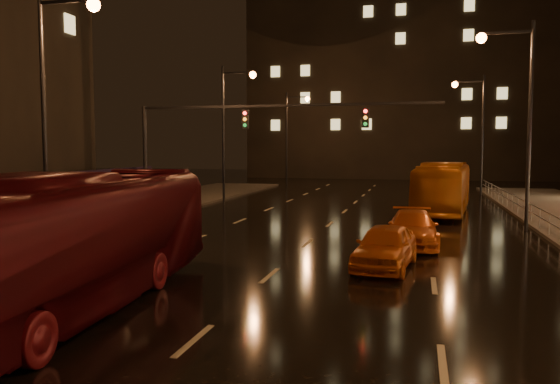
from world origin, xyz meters
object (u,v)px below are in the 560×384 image
(taxi_near, at_px, (385,246))
(bus_red, at_px, (68,243))
(taxi_far, at_px, (413,228))
(bus_curb, at_px, (443,188))

(taxi_near, bearing_deg, bus_red, -129.38)
(bus_red, bearing_deg, taxi_near, 39.00)
(bus_red, height_order, taxi_near, bus_red)
(taxi_near, height_order, taxi_far, taxi_near)
(bus_red, xyz_separation_m, taxi_near, (7.24, 6.87, -0.99))
(taxi_far, bearing_deg, bus_curb, 79.96)
(taxi_far, bearing_deg, bus_red, -127.13)
(bus_red, height_order, taxi_far, bus_red)
(taxi_near, distance_m, taxi_far, 4.70)
(bus_curb, height_order, taxi_far, bus_curb)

